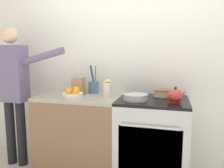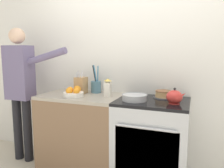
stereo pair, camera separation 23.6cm
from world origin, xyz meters
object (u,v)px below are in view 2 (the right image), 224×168
stove_range (151,142)px  milk_carton (108,88)px  utensil_crock (96,86)px  person_baker (20,83)px  tea_kettle (175,97)px  layer_cake (164,95)px  mixing_bowl (135,97)px  fruit_bowl (74,93)px  knife_block (81,85)px

stove_range → milk_carton: bearing=179.9°
utensil_crock → person_baker: 0.97m
tea_kettle → utensil_crock: utensil_crock is taller
stove_range → utensil_crock: 0.92m
stove_range → layer_cake: (0.09, 0.15, 0.50)m
tea_kettle → mixing_bowl: tea_kettle is taller
tea_kettle → mixing_bowl: 0.39m
utensil_crock → fruit_bowl: utensil_crock is taller
knife_block → fruit_bowl: knife_block is taller
utensil_crock → knife_block: bearing=-147.0°
stove_range → person_baker: person_baker is taller
tea_kettle → knife_block: size_ratio=0.67×
tea_kettle → mixing_bowl: (-0.39, -0.01, -0.03)m
knife_block → utensil_crock: bearing=33.0°
mixing_bowl → layer_cake: bearing=42.4°
layer_cake → milk_carton: size_ratio=1.07×
layer_cake → knife_block: bearing=-175.6°
stove_range → tea_kettle: tea_kettle is taller
stove_range → utensil_crock: utensil_crock is taller
utensil_crock → milk_carton: bearing=-37.8°
knife_block → fruit_bowl: 0.22m
knife_block → milk_carton: 0.39m
stove_range → milk_carton: size_ratio=4.51×
mixing_bowl → milk_carton: milk_carton is taller
stove_range → layer_cake: size_ratio=4.23×
milk_carton → layer_cake: bearing=14.4°
utensil_crock → fruit_bowl: 0.34m
stove_range → knife_block: size_ratio=3.27×
knife_block → stove_range: bearing=-5.1°
milk_carton → person_baker: bearing=-176.9°
stove_range → layer_cake: bearing=59.6°
tea_kettle → mixing_bowl: size_ratio=0.72×
knife_block → milk_carton: knife_block is taller
utensil_crock → person_baker: person_baker is taller
mixing_bowl → fruit_bowl: fruit_bowl is taller
tea_kettle → milk_carton: 0.73m
layer_cake → mixing_bowl: layer_cake is taller
stove_range → fruit_bowl: 1.00m
milk_carton → knife_block: bearing=168.5°
stove_range → mixing_bowl: size_ratio=3.52×
milk_carton → mixing_bowl: bearing=-14.8°
utensil_crock → mixing_bowl: bearing=-25.4°
milk_carton → person_baker: (-1.17, -0.06, 0.01)m
stove_range → person_baker: (-1.67, -0.06, 0.57)m
tea_kettle → knife_block: bearing=171.9°
layer_cake → milk_carton: bearing=-165.6°
knife_block → utensil_crock: size_ratio=0.83×
stove_range → fruit_bowl: fruit_bowl is taller
knife_block → person_baker: person_baker is taller
stove_range → fruit_bowl: size_ratio=4.13×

